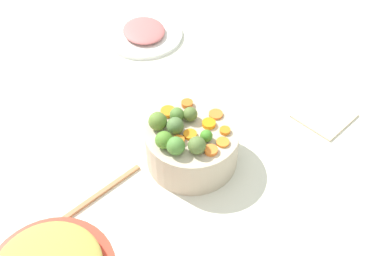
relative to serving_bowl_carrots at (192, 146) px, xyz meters
name	(u,v)px	position (x,y,z in m)	size (l,w,h in m)	color
tabletop	(190,153)	(-0.03, -0.01, -0.06)	(2.40, 2.40, 0.02)	silver
serving_bowl_carrots	(192,146)	(0.00, 0.00, 0.00)	(0.22, 0.22, 0.10)	#C4B29A
carrot_slice_0	(211,150)	(0.05, 0.06, 0.06)	(0.03, 0.03, 0.01)	orange
carrot_slice_1	(187,104)	(-0.08, -0.03, 0.06)	(0.03, 0.03, 0.01)	orange
carrot_slice_2	(190,134)	(0.02, 0.00, 0.06)	(0.03, 0.03, 0.01)	orange
carrot_slice_3	(216,114)	(-0.06, 0.04, 0.05)	(0.03, 0.03, 0.01)	orange
carrot_slice_4	(225,131)	(-0.01, 0.08, 0.06)	(0.02, 0.02, 0.01)	orange
carrot_slice_5	(223,142)	(0.02, 0.08, 0.05)	(0.03, 0.03, 0.01)	orange
carrot_slice_6	(168,112)	(-0.04, -0.07, 0.06)	(0.04, 0.04, 0.01)	orange
carrot_slice_7	(179,140)	(0.04, -0.02, 0.06)	(0.03, 0.03, 0.01)	orange
carrot_slice_8	(209,125)	(-0.02, 0.03, 0.06)	(0.03, 0.03, 0.01)	orange
brussels_sprout_0	(158,121)	(0.01, -0.08, 0.07)	(0.04, 0.04, 0.04)	#5A7B2F
brussels_sprout_1	(177,114)	(-0.03, -0.04, 0.07)	(0.04, 0.04, 0.04)	#4F7732
brussels_sprout_2	(191,114)	(-0.04, -0.01, 0.07)	(0.03, 0.03, 0.03)	#576F32
brussels_sprout_3	(197,145)	(0.06, 0.02, 0.07)	(0.04, 0.04, 0.04)	#577136
brussels_sprout_4	(206,136)	(0.02, 0.04, 0.07)	(0.03, 0.03, 0.03)	#438826
brussels_sprout_5	(176,146)	(0.07, -0.02, 0.07)	(0.04, 0.04, 0.04)	#4D8436
brussels_sprout_6	(175,126)	(0.01, -0.04, 0.07)	(0.04, 0.04, 0.04)	#4F703A
brussels_sprout_7	(164,140)	(0.06, -0.05, 0.07)	(0.04, 0.04, 0.04)	#4E8329
wooden_spoon	(63,219)	(0.24, -0.24, -0.05)	(0.27, 0.19, 0.01)	#AB794F
ham_plate	(144,35)	(-0.47, -0.27, -0.05)	(0.25, 0.25, 0.01)	white
ham_slice_main	(144,30)	(-0.47, -0.27, -0.03)	(0.16, 0.13, 0.02)	#C26767
dish_towel	(324,116)	(-0.23, 0.32, -0.05)	(0.14, 0.13, 0.01)	beige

